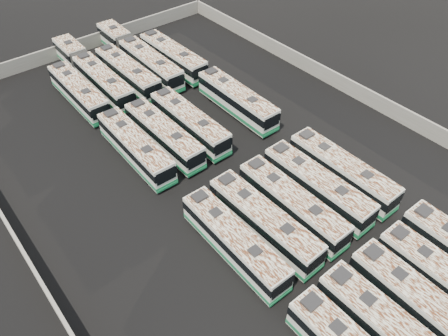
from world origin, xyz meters
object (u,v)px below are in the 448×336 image
bus_midback_left (164,135)px  bus_back_right (138,55)px  bus_midfront_right (317,186)px  bus_midback_far_right (237,100)px  bus_back_far_right (173,57)px  bus_front_left (395,336)px  bus_midback_center (190,122)px  bus_midback_far_left (136,147)px  bus_back_center (128,73)px  bus_midfront_center (292,204)px  bus_midfront_far_left (234,242)px  bus_midfront_far_right (342,171)px  bus_back_left (92,72)px  bus_back_far_left (79,92)px  bus_front_center (425,310)px  bus_midfront_left (264,222)px

bus_midback_left → bus_back_right: (7.47, 18.04, 0.07)m
bus_midfront_right → bus_midback_left: size_ratio=1.01×
bus_midback_far_right → bus_back_far_right: bearing=91.1°
bus_front_left → bus_midback_center: (3.70, 31.41, -0.06)m
bus_midback_center → bus_midback_far_left: bearing=178.6°
bus_midback_left → bus_back_center: size_ratio=0.97×
bus_midfront_right → bus_midback_left: bus_midfront_right is taller
bus_midfront_center → bus_back_right: 35.30m
bus_midfront_far_left → bus_midback_far_left: bus_midback_far_left is taller
bus_back_center → bus_midfront_center: bearing=-90.5°
bus_midback_center → bus_back_center: bus_back_center is taller
bus_midfront_right → bus_midfront_far_right: bus_midfront_far_right is taller
bus_midfront_center → bus_back_left: 35.36m
bus_midfront_center → bus_back_far_left: 32.48m
bus_front_left → bus_back_far_right: bearing=75.5°
bus_midfront_center → bus_back_far_left: bearing=103.2°
bus_midfront_right → bus_front_left: bearing=-118.1°
bus_midfront_right → bus_midback_far_left: bearing=122.3°
bus_midback_far_left → bus_back_far_right: size_ratio=0.98×
bus_back_right → bus_front_left: bearing=-97.6°
bus_midfront_right → bus_back_far_right: 31.51m
bus_front_center → bus_midback_center: bus_front_center is taller
bus_midfront_far_right → bus_back_center: bus_back_center is taller
bus_midfront_far_left → bus_midfront_far_right: bus_midfront_far_right is taller
bus_midfront_center → bus_midfront_far_left: bearing=179.0°
bus_midfront_far_right → bus_midback_center: 18.69m
bus_midback_far_right → bus_back_right: bearing=102.5°
bus_midback_left → bus_back_left: bearing=89.2°
bus_midfront_right → bus_back_right: 34.99m
bus_midback_center → bus_back_far_right: bearing=62.5°
bus_back_center → bus_midback_center: bearing=-90.5°
bus_midfront_far_right → bus_midback_left: bearing=123.2°
bus_midback_far_right → bus_back_far_left: bearing=136.4°
bus_back_center → bus_back_far_right: bearing=-2.2°
bus_front_left → bus_midfront_far_left: 14.94m
bus_midback_far_left → bus_back_far_right: bearing=44.9°
bus_midfront_right → bus_back_center: bus_back_center is taller
bus_midfront_far_right → bus_midfront_right: bearing=177.3°
bus_midfront_center → bus_midfront_right: bus_midfront_right is taller
bus_midfront_far_left → bus_midback_far_left: bearing=91.2°
bus_midback_far_left → bus_midback_far_right: 14.87m
bus_front_left → bus_back_left: 49.53m
bus_midfront_left → bus_back_center: (3.67, 31.52, 0.03)m
bus_midfront_left → bus_midback_center: bus_midfront_left is taller
bus_front_left → bus_midback_far_left: (-3.70, 31.58, -0.05)m
bus_front_center → bus_midfront_right: size_ratio=1.02×
bus_midback_far_right → bus_midfront_center: bearing=-112.8°
bus_midback_left → bus_midback_center: bus_midback_center is taller
bus_midfront_left → bus_midback_far_left: (-3.74, 17.11, -0.00)m
bus_front_left → bus_back_center: bearing=84.6°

